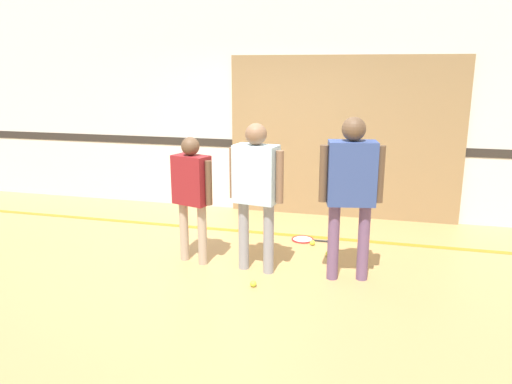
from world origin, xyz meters
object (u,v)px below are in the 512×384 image
at_px(tennis_ball_by_spare_racket, 312,243).
at_px(tennis_ball_stray_left, 328,254).
at_px(tennis_ball_near_instructor, 253,284).
at_px(racket_spare_on_floor, 304,239).
at_px(person_instructor, 256,182).
at_px(person_student_left, 192,186).
at_px(person_student_right, 351,182).

height_order(tennis_ball_by_spare_racket, tennis_ball_stray_left, same).
bearing_deg(tennis_ball_near_instructor, racket_spare_on_floor, 79.49).
bearing_deg(person_instructor, person_student_left, -175.77).
bearing_deg(person_student_right, racket_spare_on_floor, -70.63).
relative_size(person_instructor, tennis_ball_stray_left, 24.35).
xyz_separation_m(person_student_left, tennis_ball_stray_left, (1.47, 0.54, -0.85)).
distance_m(tennis_ball_by_spare_racket, tennis_ball_stray_left, 0.40).
height_order(person_instructor, racket_spare_on_floor, person_instructor).
height_order(person_student_right, tennis_ball_by_spare_racket, person_student_right).
height_order(person_student_right, tennis_ball_stray_left, person_student_right).
distance_m(person_student_left, tennis_ball_near_instructor, 1.28).
distance_m(racket_spare_on_floor, tennis_ball_near_instructor, 1.53).
xyz_separation_m(tennis_ball_by_spare_racket, tennis_ball_stray_left, (0.23, -0.32, 0.00)).
height_order(person_student_left, racket_spare_on_floor, person_student_left).
distance_m(person_student_left, person_student_right, 1.74).
bearing_deg(tennis_ball_stray_left, person_student_left, -159.84).
xyz_separation_m(person_instructor, racket_spare_on_floor, (0.36, 1.09, -0.98)).
distance_m(person_student_left, tennis_ball_stray_left, 1.78).
relative_size(tennis_ball_near_instructor, tennis_ball_stray_left, 1.00).
bearing_deg(person_student_left, tennis_ball_near_instructor, -12.92).
bearing_deg(person_student_left, racket_spare_on_floor, 60.20).
xyz_separation_m(person_instructor, tennis_ball_stray_left, (0.72, 0.61, -0.96)).
bearing_deg(racket_spare_on_floor, person_instructor, -107.26).
relative_size(racket_spare_on_floor, tennis_ball_stray_left, 7.20).
height_order(person_instructor, person_student_left, person_instructor).
relative_size(person_student_left, tennis_ball_stray_left, 21.65).
relative_size(person_instructor, tennis_ball_near_instructor, 24.35).
distance_m(person_student_right, tennis_ball_stray_left, 1.20).
bearing_deg(person_instructor, tennis_ball_near_instructor, -69.92).
relative_size(person_student_right, tennis_ball_stray_left, 25.65).
relative_size(person_student_left, tennis_ball_by_spare_racket, 21.65).
bearing_deg(tennis_ball_near_instructor, tennis_ball_by_spare_racket, 73.07).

